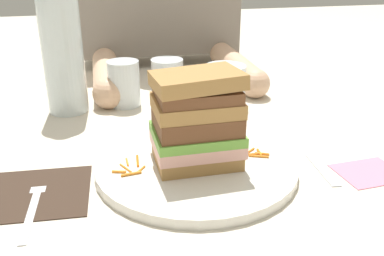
{
  "coord_description": "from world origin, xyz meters",
  "views": [
    {
      "loc": [
        -0.14,
        -0.57,
        0.31
      ],
      "look_at": [
        -0.02,
        0.01,
        0.05
      ],
      "focal_mm": 40.89,
      "sensor_mm": 36.0,
      "label": 1
    }
  ],
  "objects_px": {
    "juice_glass": "(225,89)",
    "empty_tumbler_1": "(166,76)",
    "sandwich": "(196,120)",
    "napkin_pink": "(369,172)",
    "napkin_dark": "(37,193)",
    "fork": "(34,200)",
    "water_bottle": "(61,36)",
    "empty_tumbler_0": "(124,84)",
    "knife": "(310,155)",
    "main_plate": "(196,166)"
  },
  "relations": [
    {
      "from": "napkin_dark",
      "to": "water_bottle",
      "type": "bearing_deg",
      "value": 84.67
    },
    {
      "from": "empty_tumbler_0",
      "to": "napkin_pink",
      "type": "bearing_deg",
      "value": -47.83
    },
    {
      "from": "sandwich",
      "to": "knife",
      "type": "relative_size",
      "value": 0.69
    },
    {
      "from": "juice_glass",
      "to": "empty_tumbler_1",
      "type": "xyz_separation_m",
      "value": [
        -0.1,
        0.12,
        -0.0
      ]
    },
    {
      "from": "main_plate",
      "to": "sandwich",
      "type": "distance_m",
      "value": 0.07
    },
    {
      "from": "empty_tumbler_0",
      "to": "main_plate",
      "type": "bearing_deg",
      "value": -74.57
    },
    {
      "from": "main_plate",
      "to": "knife",
      "type": "relative_size",
      "value": 1.45
    },
    {
      "from": "napkin_dark",
      "to": "knife",
      "type": "relative_size",
      "value": 0.68
    },
    {
      "from": "juice_glass",
      "to": "napkin_pink",
      "type": "height_order",
      "value": "juice_glass"
    },
    {
      "from": "empty_tumbler_1",
      "to": "napkin_pink",
      "type": "bearing_deg",
      "value": -61.8
    },
    {
      "from": "fork",
      "to": "juice_glass",
      "type": "bearing_deg",
      "value": 40.68
    },
    {
      "from": "napkin_dark",
      "to": "napkin_pink",
      "type": "height_order",
      "value": "same"
    },
    {
      "from": "fork",
      "to": "juice_glass",
      "type": "height_order",
      "value": "juice_glass"
    },
    {
      "from": "sandwich",
      "to": "napkin_pink",
      "type": "relative_size",
      "value": 1.53
    },
    {
      "from": "sandwich",
      "to": "knife",
      "type": "bearing_deg",
      "value": 2.18
    },
    {
      "from": "juice_glass",
      "to": "empty_tumbler_0",
      "type": "xyz_separation_m",
      "value": [
        -0.2,
        0.05,
        0.01
      ]
    },
    {
      "from": "main_plate",
      "to": "knife",
      "type": "xyz_separation_m",
      "value": [
        0.18,
        0.01,
        -0.01
      ]
    },
    {
      "from": "empty_tumbler_1",
      "to": "knife",
      "type": "bearing_deg",
      "value": -64.63
    },
    {
      "from": "sandwich",
      "to": "fork",
      "type": "bearing_deg",
      "value": -169.47
    },
    {
      "from": "main_plate",
      "to": "juice_glass",
      "type": "height_order",
      "value": "juice_glass"
    },
    {
      "from": "napkin_dark",
      "to": "juice_glass",
      "type": "distance_m",
      "value": 0.43
    },
    {
      "from": "sandwich",
      "to": "empty_tumbler_0",
      "type": "xyz_separation_m",
      "value": [
        -0.08,
        0.3,
        -0.03
      ]
    },
    {
      "from": "juice_glass",
      "to": "napkin_dark",
      "type": "bearing_deg",
      "value": -141.5
    },
    {
      "from": "empty_tumbler_0",
      "to": "empty_tumbler_1",
      "type": "xyz_separation_m",
      "value": [
        0.1,
        0.07,
        -0.01
      ]
    },
    {
      "from": "main_plate",
      "to": "napkin_pink",
      "type": "bearing_deg",
      "value": -14.01
    },
    {
      "from": "fork",
      "to": "water_bottle",
      "type": "bearing_deg",
      "value": 84.87
    },
    {
      "from": "knife",
      "to": "empty_tumbler_0",
      "type": "height_order",
      "value": "empty_tumbler_0"
    },
    {
      "from": "main_plate",
      "to": "napkin_dark",
      "type": "distance_m",
      "value": 0.22
    },
    {
      "from": "empty_tumbler_0",
      "to": "napkin_pink",
      "type": "distance_m",
      "value": 0.49
    },
    {
      "from": "sandwich",
      "to": "fork",
      "type": "height_order",
      "value": "sandwich"
    },
    {
      "from": "juice_glass",
      "to": "empty_tumbler_1",
      "type": "relative_size",
      "value": 1.18
    },
    {
      "from": "main_plate",
      "to": "napkin_dark",
      "type": "relative_size",
      "value": 2.13
    },
    {
      "from": "water_bottle",
      "to": "knife",
      "type": "bearing_deg",
      "value": -36.89
    },
    {
      "from": "water_bottle",
      "to": "empty_tumbler_0",
      "type": "xyz_separation_m",
      "value": [
        0.11,
        0.01,
        -0.1
      ]
    },
    {
      "from": "knife",
      "to": "napkin_pink",
      "type": "xyz_separation_m",
      "value": [
        0.06,
        -0.07,
        -0.0
      ]
    },
    {
      "from": "napkin_dark",
      "to": "fork",
      "type": "relative_size",
      "value": 0.82
    },
    {
      "from": "sandwich",
      "to": "juice_glass",
      "type": "xyz_separation_m",
      "value": [
        0.11,
        0.25,
        -0.04
      ]
    },
    {
      "from": "juice_glass",
      "to": "napkin_pink",
      "type": "bearing_deg",
      "value": -67.27
    },
    {
      "from": "napkin_dark",
      "to": "fork",
      "type": "xyz_separation_m",
      "value": [
        -0.0,
        -0.02,
        0.0
      ]
    },
    {
      "from": "knife",
      "to": "empty_tumbler_0",
      "type": "relative_size",
      "value": 2.2
    },
    {
      "from": "water_bottle",
      "to": "empty_tumbler_1",
      "type": "relative_size",
      "value": 4.4
    },
    {
      "from": "main_plate",
      "to": "knife",
      "type": "bearing_deg",
      "value": 2.18
    },
    {
      "from": "main_plate",
      "to": "empty_tumbler_1",
      "type": "xyz_separation_m",
      "value": [
        0.01,
        0.37,
        0.03
      ]
    },
    {
      "from": "sandwich",
      "to": "napkin_pink",
      "type": "distance_m",
      "value": 0.26
    },
    {
      "from": "knife",
      "to": "sandwich",
      "type": "bearing_deg",
      "value": -177.82
    },
    {
      "from": "fork",
      "to": "knife",
      "type": "height_order",
      "value": "fork"
    },
    {
      "from": "juice_glass",
      "to": "sandwich",
      "type": "bearing_deg",
      "value": -114.67
    },
    {
      "from": "knife",
      "to": "juice_glass",
      "type": "xyz_separation_m",
      "value": [
        -0.07,
        0.24,
        0.04
      ]
    },
    {
      "from": "main_plate",
      "to": "napkin_pink",
      "type": "xyz_separation_m",
      "value": [
        0.24,
        -0.06,
        -0.01
      ]
    },
    {
      "from": "main_plate",
      "to": "water_bottle",
      "type": "height_order",
      "value": "water_bottle"
    }
  ]
}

